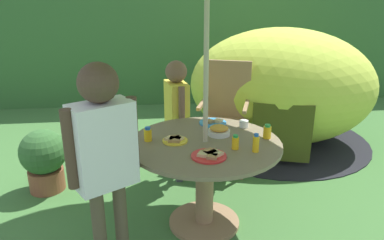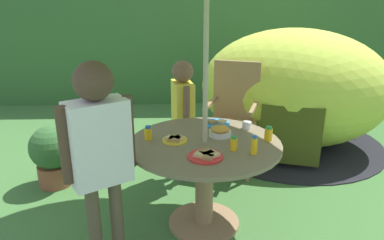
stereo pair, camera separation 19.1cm
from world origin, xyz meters
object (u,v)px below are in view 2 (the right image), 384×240
at_px(garden_table, 204,167).
at_px(snack_bowl, 220,131).
at_px(dome_tent, 293,89).
at_px(potted_plant, 53,153).
at_px(child_in_yellow_shirt, 183,106).
at_px(plate_mid_left, 175,139).
at_px(juice_bottle_near_left, 234,144).
at_px(plate_front_edge, 216,123).
at_px(juice_bottle_far_left, 148,133).
at_px(plate_mid_right, 206,156).
at_px(child_in_white_shirt, 99,143).
at_px(juice_bottle_near_right, 254,145).
at_px(cup_near, 247,125).
at_px(wooden_chair, 234,111).
at_px(juice_bottle_far_right, 269,134).

height_order(garden_table, snack_bowl, snack_bowl).
distance_m(dome_tent, potted_plant, 2.70).
relative_size(child_in_yellow_shirt, plate_mid_left, 6.31).
relative_size(dome_tent, juice_bottle_near_left, 26.32).
xyz_separation_m(plate_mid_left, juice_bottle_near_left, (0.41, -0.18, 0.03)).
bearing_deg(dome_tent, child_in_yellow_shirt, -129.54).
distance_m(potted_plant, plate_front_edge, 1.56).
distance_m(child_in_yellow_shirt, plate_front_edge, 0.48).
bearing_deg(juice_bottle_far_left, plate_mid_left, -11.57).
distance_m(dome_tent, juice_bottle_far_left, 2.21).
distance_m(plate_mid_left, plate_mid_right, 0.35).
distance_m(child_in_yellow_shirt, child_in_white_shirt, 1.29).
bearing_deg(juice_bottle_near_right, child_in_white_shirt, -168.79).
distance_m(plate_mid_left, juice_bottle_near_right, 0.58).
bearing_deg(snack_bowl, child_in_yellow_shirt, 112.74).
bearing_deg(plate_front_edge, juice_bottle_far_left, -149.48).
height_order(snack_bowl, juice_bottle_near_left, juice_bottle_near_left).
distance_m(garden_table, snack_bowl, 0.29).
height_order(child_in_yellow_shirt, cup_near, child_in_yellow_shirt).
distance_m(potted_plant, juice_bottle_far_left, 1.21).
distance_m(plate_front_edge, cup_near, 0.26).
bearing_deg(snack_bowl, plate_mid_right, -109.38).
bearing_deg(cup_near, wooden_chair, 89.10).
height_order(wooden_chair, juice_bottle_near_right, wooden_chair).
relative_size(child_in_white_shirt, plate_mid_left, 7.43).
xyz_separation_m(potted_plant, plate_mid_right, (1.35, -0.95, 0.39)).
distance_m(plate_front_edge, juice_bottle_near_left, 0.54).
xyz_separation_m(garden_table, juice_bottle_far_right, (0.47, 0.01, 0.25)).
bearing_deg(plate_mid_left, potted_plant, 149.87).
distance_m(garden_table, child_in_white_shirt, 0.87).
relative_size(child_in_white_shirt, juice_bottle_near_left, 13.17).
relative_size(child_in_yellow_shirt, juice_bottle_far_left, 11.01).
distance_m(child_in_yellow_shirt, juice_bottle_near_right, 1.09).
bearing_deg(dome_tent, cup_near, -103.25).
bearing_deg(plate_mid_right, juice_bottle_near_right, 8.50).
xyz_separation_m(child_in_yellow_shirt, juice_bottle_far_left, (-0.26, -0.71, 0.01)).
height_order(potted_plant, juice_bottle_far_left, juice_bottle_far_left).
bearing_deg(child_in_white_shirt, potted_plant, 90.87).
bearing_deg(potted_plant, child_in_yellow_shirt, 3.94).
bearing_deg(garden_table, plate_front_edge, 72.28).
bearing_deg(dome_tent, juice_bottle_near_left, -101.44).
bearing_deg(plate_front_edge, juice_bottle_near_left, -82.86).
distance_m(wooden_chair, snack_bowl, 0.97).
xyz_separation_m(plate_mid_right, juice_bottle_far_right, (0.48, 0.28, 0.04)).
height_order(plate_front_edge, juice_bottle_near_left, juice_bottle_near_left).
bearing_deg(child_in_white_shirt, plate_front_edge, 13.42).
distance_m(juice_bottle_far_right, cup_near, 0.27).
bearing_deg(child_in_yellow_shirt, cup_near, 33.48).
distance_m(plate_front_edge, juice_bottle_near_right, 0.62).
xyz_separation_m(juice_bottle_near_right, juice_bottle_far_right, (0.15, 0.23, -0.01)).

